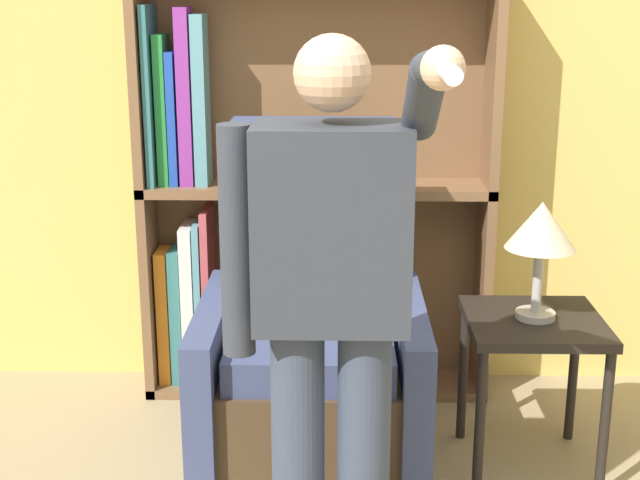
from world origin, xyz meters
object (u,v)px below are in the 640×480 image
(bookcase, at_px, (277,196))
(table_lamp, at_px, (541,231))
(armchair, at_px, (312,363))
(side_table, at_px, (533,342))
(person_standing, at_px, (331,300))

(bookcase, xyz_separation_m, table_lamp, (0.97, -0.68, 0.04))
(bookcase, height_order, armchair, bookcase)
(side_table, distance_m, table_lamp, 0.42)
(bookcase, xyz_separation_m, person_standing, (0.24, -1.43, 0.05))
(side_table, xyz_separation_m, table_lamp, (0.00, 0.00, 0.42))
(armchair, height_order, person_standing, person_standing)
(bookcase, xyz_separation_m, armchair, (0.17, -0.64, -0.49))
(bookcase, relative_size, person_standing, 1.13)
(person_standing, height_order, side_table, person_standing)
(person_standing, xyz_separation_m, side_table, (0.73, 0.75, -0.43))
(armchair, relative_size, table_lamp, 2.94)
(table_lamp, bearing_deg, armchair, 177.27)
(person_standing, bearing_deg, armchair, 95.32)
(armchair, xyz_separation_m, table_lamp, (0.80, -0.04, 0.52))
(armchair, height_order, side_table, armchair)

